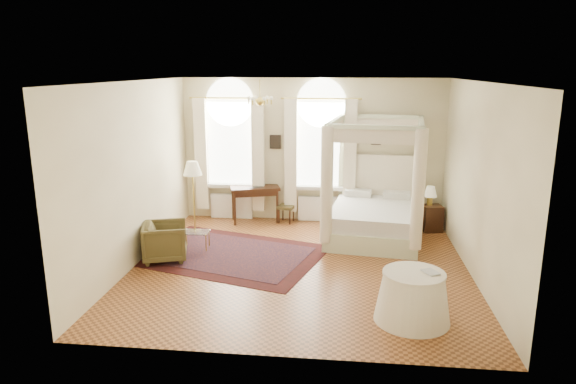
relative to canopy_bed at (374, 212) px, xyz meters
name	(u,v)px	position (x,y,z in m)	size (l,w,h in m)	color
ground	(300,267)	(-1.40, -1.76, -0.57)	(6.00, 6.00, 0.00)	#9E5C2D
room_walls	(301,159)	(-1.40, -1.76, 1.41)	(6.00, 6.00, 6.00)	#FCF0C0
window_left	(230,157)	(-3.30, 1.11, 0.92)	(1.62, 0.27, 3.29)	white
window_right	(320,159)	(-1.20, 1.11, 0.92)	(1.62, 0.27, 3.29)	white
chandelier	(260,100)	(-2.30, -0.56, 2.34)	(0.51, 0.45, 0.50)	gold
wall_pictures	(316,141)	(-1.31, 1.21, 1.32)	(2.54, 0.03, 0.39)	black
canopy_bed	(374,212)	(0.00, 0.00, 0.00)	(2.16, 2.54, 2.51)	beige
nightstand	(432,218)	(1.30, 0.65, -0.28)	(0.41, 0.37, 0.58)	#391C0F
nightstand_lamp	(430,193)	(1.24, 0.70, 0.29)	(0.29, 0.29, 0.42)	gold
writing_desk	(255,192)	(-2.70, 0.94, 0.15)	(1.24, 0.88, 0.84)	#391C0F
laptop	(256,187)	(-2.65, 0.84, 0.28)	(0.31, 0.20, 0.02)	black
stool	(286,208)	(-1.96, 0.94, -0.23)	(0.43, 0.43, 0.41)	#433D1D
armchair	(165,241)	(-3.94, -1.69, -0.21)	(0.77, 0.79, 0.72)	#493F1F
coffee_table	(196,233)	(-3.54, -1.06, -0.24)	(0.55, 0.40, 0.36)	white
floor_lamp	(193,172)	(-3.88, 0.01, 0.77)	(0.40, 0.40, 1.57)	gold
oriental_rug	(229,254)	(-2.82, -1.29, -0.56)	(4.01, 3.35, 0.01)	#3F0F0F
side_table	(413,297)	(0.37, -3.60, -0.21)	(1.08, 1.08, 0.73)	white
book	(425,273)	(0.51, -3.64, 0.17)	(0.18, 0.24, 0.02)	black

